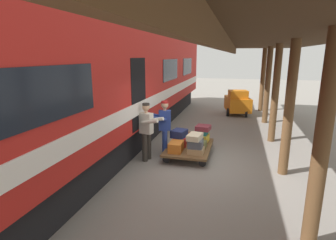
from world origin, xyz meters
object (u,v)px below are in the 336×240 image
(suitcase_tan_vintage, at_px, (196,150))
(porter_in_overalls, at_px, (164,127))
(train_car, at_px, (91,89))
(suitcase_red_plastic, at_px, (180,141))
(suitcase_teal_softside, at_px, (202,132))
(suitcase_yellow_case, at_px, (201,138))
(suitcase_navy_fabric, at_px, (179,133))
(luggage_cart, at_px, (189,147))
(suitcase_burgundy_valise, at_px, (203,128))
(suitcase_brown_leather, at_px, (183,137))
(suitcase_cream_canvas, at_px, (195,137))
(suitcase_slate_roller, at_px, (196,143))
(baggage_tug, at_px, (238,103))
(suitcase_orange_carryall, at_px, (176,147))
(suitcase_olive_duffel, at_px, (199,144))
(porter_by_door, at_px, (147,130))

(suitcase_tan_vintage, bearing_deg, porter_in_overalls, -16.41)
(train_car, relative_size, suitcase_red_plastic, 46.24)
(suitcase_teal_softside, bearing_deg, porter_in_overalls, 36.94)
(suitcase_yellow_case, height_order, suitcase_navy_fabric, suitcase_navy_fabric)
(train_car, relative_size, luggage_cart, 10.53)
(luggage_cart, xyz_separation_m, suitcase_burgundy_valise, (-0.34, -0.56, 0.51))
(suitcase_yellow_case, bearing_deg, suitcase_brown_leather, 0.00)
(luggage_cart, relative_size, suitcase_yellow_case, 4.29)
(train_car, relative_size, porter_in_overalls, 12.26)
(suitcase_cream_canvas, bearing_deg, suitcase_red_plastic, -43.62)
(suitcase_teal_softside, bearing_deg, suitcase_cream_canvas, 86.25)
(suitcase_slate_roller, relative_size, baggage_tug, 0.23)
(luggage_cart, height_order, baggage_tug, baggage_tug)
(suitcase_tan_vintage, relative_size, suitcase_brown_leather, 0.89)
(suitcase_orange_carryall, bearing_deg, suitcase_red_plastic, -90.00)
(luggage_cart, relative_size, suitcase_cream_canvas, 3.61)
(suitcase_teal_softside, distance_m, porter_in_overalls, 1.36)
(suitcase_tan_vintage, bearing_deg, suitcase_cream_canvas, -33.45)
(suitcase_olive_duffel, bearing_deg, luggage_cart, 0.00)
(suitcase_orange_carryall, bearing_deg, suitcase_tan_vintage, 180.00)
(suitcase_olive_duffel, xyz_separation_m, suitcase_teal_softside, (-0.02, -0.55, 0.23))
(suitcase_olive_duffel, xyz_separation_m, porter_by_door, (1.41, 0.72, 0.55))
(luggage_cart, distance_m, suitcase_orange_carryall, 0.65)
(suitcase_cream_canvas, bearing_deg, porter_by_door, 8.69)
(train_car, xyz_separation_m, suitcase_navy_fabric, (-2.52, -0.71, -1.39))
(train_car, distance_m, suitcase_olive_duffel, 3.63)
(baggage_tug, bearing_deg, porter_in_overalls, 72.69)
(porter_by_door, bearing_deg, train_car, -0.55)
(suitcase_olive_duffel, height_order, porter_by_door, porter_by_door)
(suitcase_brown_leather, bearing_deg, suitcase_burgundy_valise, -178.34)
(luggage_cart, height_order, suitcase_yellow_case, suitcase_yellow_case)
(suitcase_orange_carryall, height_order, suitcase_olive_duffel, suitcase_orange_carryall)
(suitcase_orange_carryall, xyz_separation_m, suitcase_olive_duffel, (-0.59, -0.55, -0.06))
(suitcase_olive_duffel, relative_size, porter_in_overalls, 0.26)
(suitcase_orange_carryall, distance_m, suitcase_brown_leather, 1.09)
(suitcase_yellow_case, bearing_deg, suitcase_orange_carryall, 61.70)
(suitcase_olive_duffel, bearing_deg, suitcase_yellow_case, -90.00)
(suitcase_slate_roller, xyz_separation_m, suitcase_cream_canvas, (0.03, -0.01, 0.19))
(suitcase_teal_softside, bearing_deg, suitcase_burgundy_valise, -153.05)
(porter_in_overalls, height_order, baggage_tug, porter_in_overalls)
(suitcase_orange_carryall, bearing_deg, suitcase_yellow_case, -118.30)
(suitcase_yellow_case, xyz_separation_m, suitcase_navy_fabric, (0.62, 0.54, 0.26))
(suitcase_cream_canvas, relative_size, baggage_tug, 0.29)
(porter_by_door, bearing_deg, suitcase_cream_canvas, -171.31)
(porter_by_door, bearing_deg, suitcase_slate_roller, -171.85)
(train_car, bearing_deg, suitcase_burgundy_valise, -158.29)
(suitcase_olive_duffel, bearing_deg, suitcase_orange_carryall, 42.88)
(suitcase_orange_carryall, height_order, suitcase_navy_fabric, suitcase_navy_fabric)
(porter_by_door, xyz_separation_m, baggage_tug, (-2.48, -7.21, -0.30))
(luggage_cart, bearing_deg, suitcase_red_plastic, 0.00)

